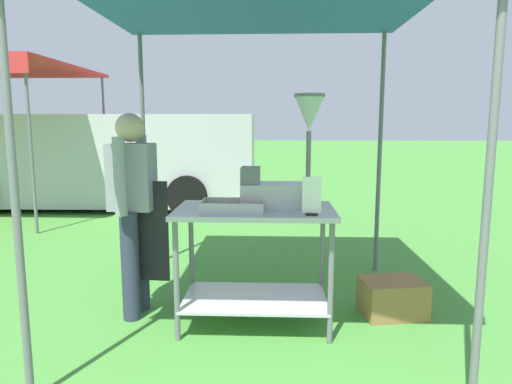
% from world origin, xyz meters
% --- Properties ---
extents(ground_plane, '(70.00, 70.00, 0.00)m').
position_xyz_m(ground_plane, '(0.00, 6.00, 0.00)').
color(ground_plane, '#478E38').
extents(stall_canopy, '(2.62, 2.56, 2.47)m').
position_xyz_m(stall_canopy, '(0.05, 1.15, 2.38)').
color(stall_canopy, slate).
rests_on(stall_canopy, ground).
extents(donut_cart, '(1.18, 0.68, 0.91)m').
position_xyz_m(donut_cart, '(0.05, 1.05, 0.64)').
color(donut_cart, '#B7B7BC').
rests_on(donut_cart, ground).
extents(donut_tray, '(0.46, 0.28, 0.07)m').
position_xyz_m(donut_tray, '(-0.10, 0.97, 0.93)').
color(donut_tray, '#B7B7BC').
rests_on(donut_tray, donut_cart).
extents(donut_fryer, '(0.61, 0.28, 0.84)m').
position_xyz_m(donut_fryer, '(0.27, 1.12, 1.18)').
color(donut_fryer, '#B7B7BC').
rests_on(donut_fryer, donut_cart).
extents(menu_sign, '(0.13, 0.05, 0.27)m').
position_xyz_m(menu_sign, '(0.45, 0.81, 1.02)').
color(menu_sign, black).
rests_on(menu_sign, donut_cart).
extents(vendor, '(0.46, 0.54, 1.61)m').
position_xyz_m(vendor, '(-0.91, 1.21, 0.90)').
color(vendor, '#2D3347').
rests_on(vendor, ground).
extents(supply_crate, '(0.53, 0.43, 0.29)m').
position_xyz_m(supply_crate, '(1.15, 1.26, 0.15)').
color(supply_crate, olive).
rests_on(supply_crate, ground).
extents(van_silver, '(5.76, 2.20, 1.69)m').
position_xyz_m(van_silver, '(-3.05, 6.09, 0.88)').
color(van_silver, '#BCBCC1').
rests_on(van_silver, ground).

